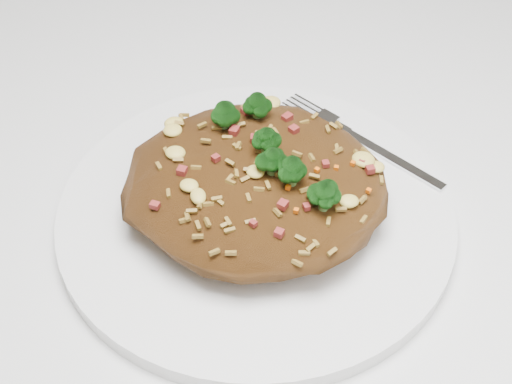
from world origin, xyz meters
TOP-DOWN VIEW (x-y plane):
  - dining_table at (0.00, 0.00)m, footprint 1.20×0.80m
  - plate at (-0.03, -0.04)m, footprint 0.30×0.30m
  - fried_rice at (-0.03, -0.04)m, footprint 0.19×0.18m
  - fork at (0.06, 0.04)m, footprint 0.14×0.11m

SIDE VIEW (x-z plane):
  - dining_table at x=0.00m, z-range 0.28..1.03m
  - plate at x=-0.03m, z-range 0.75..0.76m
  - fork at x=0.06m, z-range 0.76..0.77m
  - fried_rice at x=-0.03m, z-range 0.76..0.83m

